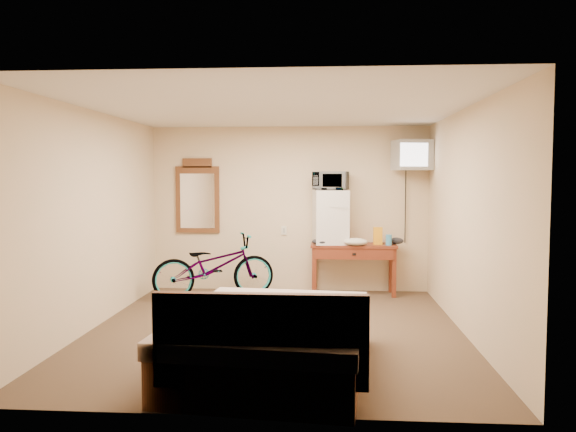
# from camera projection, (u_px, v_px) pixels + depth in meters

# --- Properties ---
(room) EXTENTS (4.60, 4.64, 2.50)m
(room) POSITION_uv_depth(u_px,v_px,m) (275.00, 221.00, 6.28)
(room) COLOR #442E22
(room) RESTS_ON ground
(desk) EXTENTS (1.26, 0.50, 0.75)m
(desk) POSITION_uv_depth(u_px,v_px,m) (354.00, 253.00, 8.25)
(desk) COLOR maroon
(desk) RESTS_ON floor
(mini_fridge) EXTENTS (0.55, 0.53, 0.80)m
(mini_fridge) POSITION_uv_depth(u_px,v_px,m) (331.00, 217.00, 8.29)
(mini_fridge) COLOR silver
(mini_fridge) RESTS_ON desk
(microwave) EXTENTS (0.55, 0.43, 0.27)m
(microwave) POSITION_uv_depth(u_px,v_px,m) (331.00, 181.00, 8.25)
(microwave) COLOR silver
(microwave) RESTS_ON mini_fridge
(snack_bag) EXTENTS (0.13, 0.08, 0.26)m
(snack_bag) POSITION_uv_depth(u_px,v_px,m) (378.00, 236.00, 8.21)
(snack_bag) COLOR orange
(snack_bag) RESTS_ON desk
(blue_cup) EXTENTS (0.09, 0.09, 0.16)m
(blue_cup) POSITION_uv_depth(u_px,v_px,m) (389.00, 240.00, 8.13)
(blue_cup) COLOR #3A92C7
(blue_cup) RESTS_ON desk
(cloth_cream) EXTENTS (0.35, 0.27, 0.11)m
(cloth_cream) POSITION_uv_depth(u_px,v_px,m) (356.00, 242.00, 8.10)
(cloth_cream) COLOR silver
(cloth_cream) RESTS_ON desk
(cloth_dark_a) EXTENTS (0.25, 0.19, 0.09)m
(cloth_dark_a) POSITION_uv_depth(u_px,v_px,m) (321.00, 242.00, 8.16)
(cloth_dark_a) COLOR black
(cloth_dark_a) RESTS_ON desk
(cloth_dark_b) EXTENTS (0.21, 0.18, 0.10)m
(cloth_dark_b) POSITION_uv_depth(u_px,v_px,m) (396.00, 241.00, 8.26)
(cloth_dark_b) COLOR black
(cloth_dark_b) RESTS_ON desk
(crt_television) EXTENTS (0.58, 0.64, 0.43)m
(crt_television) POSITION_uv_depth(u_px,v_px,m) (412.00, 155.00, 8.11)
(crt_television) COLOR black
(crt_television) RESTS_ON room
(wall_mirror) EXTENTS (0.67, 0.04, 1.14)m
(wall_mirror) POSITION_uv_depth(u_px,v_px,m) (198.00, 197.00, 8.63)
(wall_mirror) COLOR brown
(wall_mirror) RESTS_ON room
(bicycle) EXTENTS (1.85, 1.20, 0.92)m
(bicycle) POSITION_uv_depth(u_px,v_px,m) (214.00, 266.00, 8.04)
(bicycle) COLOR black
(bicycle) RESTS_ON floor
(bed) EXTENTS (1.81, 2.28, 0.90)m
(bed) POSITION_uv_depth(u_px,v_px,m) (272.00, 340.00, 4.98)
(bed) COLOR brown
(bed) RESTS_ON floor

